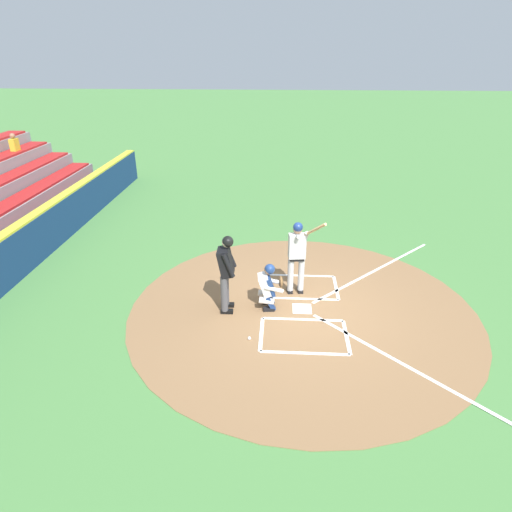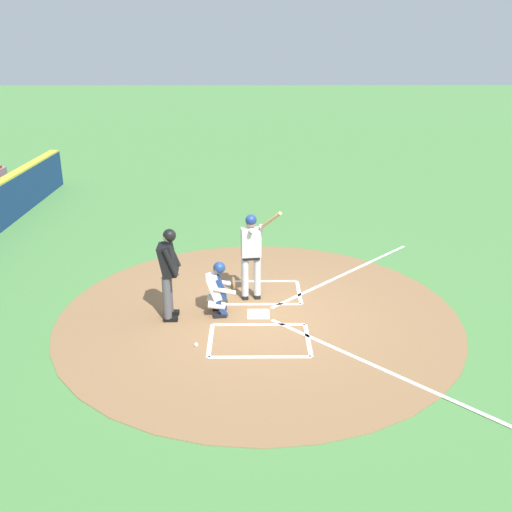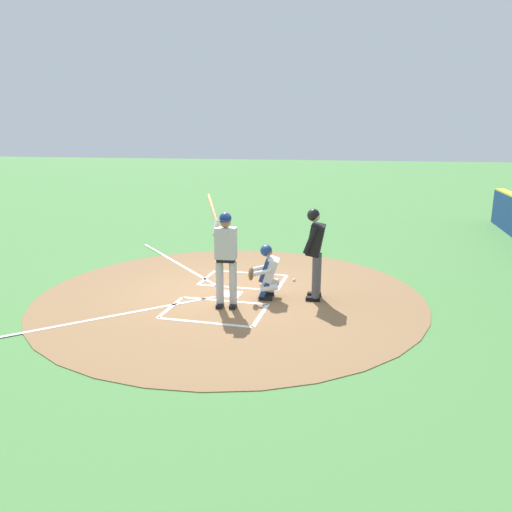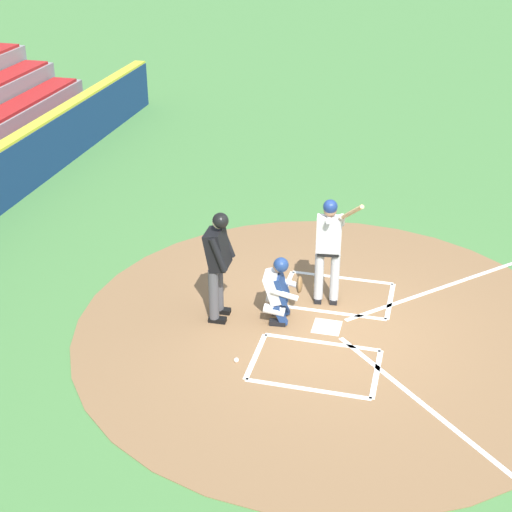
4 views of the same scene
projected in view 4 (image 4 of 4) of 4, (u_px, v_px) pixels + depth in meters
ground_plane at (327, 328)px, 12.05m from camera, size 120.00×120.00×0.00m
dirt_circle at (327, 327)px, 12.04m from camera, size 8.00×8.00×0.01m
home_plate_and_chalk at (383, 334)px, 11.85m from camera, size 7.93×4.91×0.01m
batter at (329, 245)px, 12.21m from camera, size 0.88×0.81×2.13m
catcher at (280, 288)px, 11.99m from camera, size 0.63×0.62×1.13m
plate_umpire at (218, 259)px, 11.81m from camera, size 0.59×0.42×1.86m
baseball at (236, 360)px, 11.20m from camera, size 0.07×0.07×0.07m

